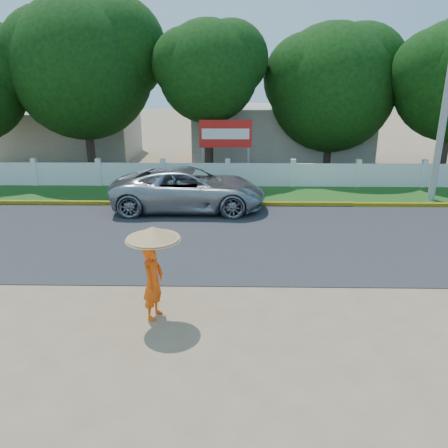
# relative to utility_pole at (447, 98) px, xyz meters

# --- Properties ---
(ground) EXTENTS (120.00, 120.00, 0.00)m
(ground) POSITION_rel_utility_pole_xyz_m (-8.50, -9.03, -4.09)
(ground) COLOR #9E8460
(ground) RESTS_ON ground
(road) EXTENTS (60.00, 7.00, 0.02)m
(road) POSITION_rel_utility_pole_xyz_m (-8.50, -4.53, -4.08)
(road) COLOR #38383A
(road) RESTS_ON ground
(grass_verge) EXTENTS (60.00, 3.50, 0.03)m
(grass_verge) POSITION_rel_utility_pole_xyz_m (-8.50, 0.72, -4.08)
(grass_verge) COLOR #2D601E
(grass_verge) RESTS_ON ground
(curb) EXTENTS (40.00, 0.18, 0.16)m
(curb) POSITION_rel_utility_pole_xyz_m (-8.50, -0.98, -4.01)
(curb) COLOR yellow
(curb) RESTS_ON ground
(fence) EXTENTS (40.00, 0.10, 1.10)m
(fence) POSITION_rel_utility_pole_xyz_m (-8.50, 2.17, -3.54)
(fence) COLOR silver
(fence) RESTS_ON ground
(building_near) EXTENTS (10.00, 6.00, 3.20)m
(building_near) POSITION_rel_utility_pole_xyz_m (-5.50, 8.97, -2.49)
(building_near) COLOR #B7AD99
(building_near) RESTS_ON ground
(building_far) EXTENTS (8.00, 5.00, 2.80)m
(building_far) POSITION_rel_utility_pole_xyz_m (-18.50, 9.97, -2.69)
(building_far) COLOR #B7AD99
(building_far) RESTS_ON ground
(utility_pole) EXTENTS (0.28, 0.28, 8.19)m
(utility_pole) POSITION_rel_utility_pole_xyz_m (0.00, 0.00, 0.00)
(utility_pole) COLOR #999996
(utility_pole) RESTS_ON ground
(vehicle) EXTENTS (5.85, 2.73, 1.62)m
(vehicle) POSITION_rel_utility_pole_xyz_m (-9.95, -1.48, -3.28)
(vehicle) COLOR #9B9FA3
(vehicle) RESTS_ON ground
(monk_with_parasol) EXTENTS (1.13, 1.13, 2.06)m
(monk_with_parasol) POSITION_rel_utility_pole_xyz_m (-9.92, -9.45, -2.75)
(monk_with_parasol) COLOR #F8520D
(monk_with_parasol) RESTS_ON ground
(billboard) EXTENTS (2.50, 0.13, 2.95)m
(billboard) POSITION_rel_utility_pole_xyz_m (-8.61, 3.26, -1.95)
(billboard) COLOR gray
(billboard) RESTS_ON ground
(tree_row) EXTENTS (39.48, 8.17, 8.88)m
(tree_row) POSITION_rel_utility_pole_xyz_m (-5.34, 5.16, 0.78)
(tree_row) COLOR #473828
(tree_row) RESTS_ON ground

